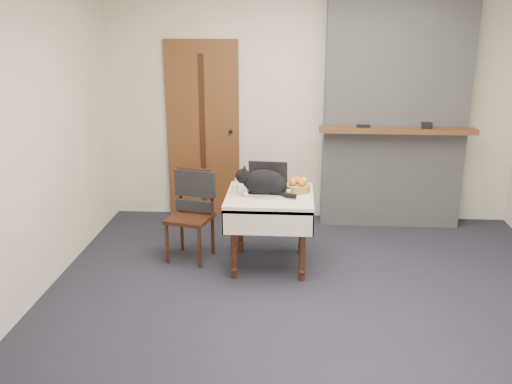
% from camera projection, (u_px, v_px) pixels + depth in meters
% --- Properties ---
extents(ground, '(4.50, 4.50, 0.00)m').
position_uv_depth(ground, '(310.00, 295.00, 4.78)').
color(ground, black).
rests_on(ground, ground).
extents(room_shell, '(4.52, 4.01, 2.61)m').
position_uv_depth(room_shell, '(315.00, 76.00, 4.69)').
color(room_shell, beige).
rests_on(room_shell, ground).
extents(door, '(0.82, 0.10, 2.00)m').
position_uv_depth(door, '(203.00, 130.00, 6.44)').
color(door, brown).
rests_on(door, ground).
extents(chimney, '(1.62, 0.48, 2.60)m').
position_uv_depth(chimney, '(395.00, 108.00, 6.09)').
color(chimney, gray).
rests_on(chimney, ground).
extents(side_table, '(0.78, 0.78, 0.70)m').
position_uv_depth(side_table, '(270.00, 206.00, 5.18)').
color(side_table, '#331D0D').
rests_on(side_table, ground).
extents(laptop, '(0.38, 0.33, 0.27)m').
position_uv_depth(laptop, '(267.00, 184.00, 5.21)').
color(laptop, '#B7B7BC').
rests_on(laptop, side_table).
extents(cat, '(0.56, 0.24, 0.27)m').
position_uv_depth(cat, '(265.00, 183.00, 5.09)').
color(cat, black).
rests_on(cat, side_table).
extents(cream_jar, '(0.06, 0.06, 0.07)m').
position_uv_depth(cream_jar, '(235.00, 189.00, 5.18)').
color(cream_jar, silver).
rests_on(cream_jar, side_table).
extents(pill_bottle, '(0.04, 0.04, 0.08)m').
position_uv_depth(pill_bottle, '(289.00, 194.00, 5.02)').
color(pill_bottle, '#AE5615').
rests_on(pill_bottle, side_table).
extents(fruit_basket, '(0.23, 0.23, 0.13)m').
position_uv_depth(fruit_basket, '(298.00, 186.00, 5.22)').
color(fruit_basket, '#A38342').
rests_on(fruit_basket, side_table).
extents(desk_clutter, '(0.12, 0.09, 0.01)m').
position_uv_depth(desk_clutter, '(289.00, 193.00, 5.16)').
color(desk_clutter, black).
rests_on(desk_clutter, side_table).
extents(chair, '(0.47, 0.46, 0.87)m').
position_uv_depth(chair, '(193.00, 201.00, 5.42)').
color(chair, '#331D0D').
rests_on(chair, ground).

